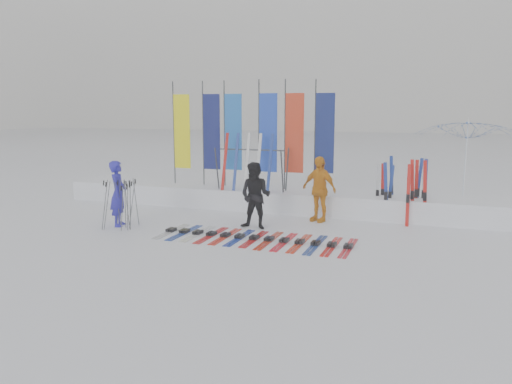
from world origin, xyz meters
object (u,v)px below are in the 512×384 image
at_px(person_black, 256,196).
at_px(tent_canopy, 466,164).
at_px(person_blue, 118,194).
at_px(ski_row, 255,238).
at_px(ski_rack, 252,163).
at_px(person_yellow, 319,189).

height_order(person_black, tent_canopy, tent_canopy).
distance_m(person_blue, ski_row, 3.81).
bearing_deg(ski_rack, tent_canopy, 19.75).
bearing_deg(ski_rack, person_blue, -128.93).
bearing_deg(tent_canopy, ski_row, -131.15).
relative_size(person_blue, person_yellow, 0.96).
distance_m(person_blue, ski_rack, 3.96).
height_order(person_black, ski_rack, ski_rack).
distance_m(person_black, ski_rack, 2.40).
bearing_deg(person_yellow, tent_canopy, 60.17).
bearing_deg(person_black, tent_canopy, 43.03).
distance_m(person_black, tent_canopy, 6.56).
relative_size(person_blue, tent_canopy, 0.55).
xyz_separation_m(person_black, tent_canopy, (4.96, 4.25, 0.53)).
bearing_deg(person_blue, ski_rack, -61.58).
relative_size(person_blue, ski_row, 0.37).
distance_m(tent_canopy, ski_row, 7.13).
bearing_deg(person_black, person_yellow, 49.00).
xyz_separation_m(person_blue, person_yellow, (4.65, 2.25, 0.03)).
height_order(person_black, person_yellow, person_yellow).
height_order(person_yellow, ski_row, person_yellow).
distance_m(person_yellow, tent_canopy, 4.71).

